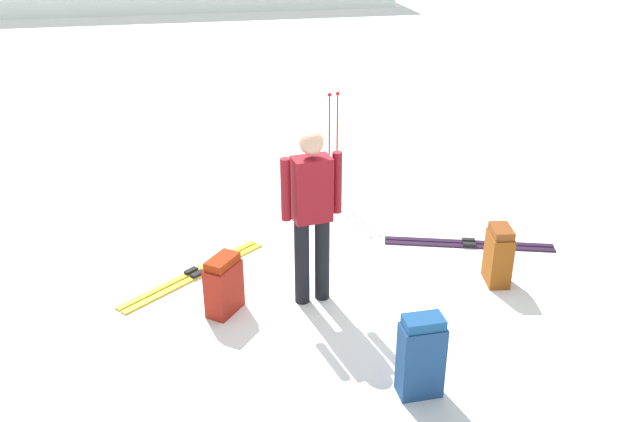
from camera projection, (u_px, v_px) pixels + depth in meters
name	position (u px, v px, depth m)	size (l,w,h in m)	color
ground_plane	(320.00, 273.00, 6.94)	(80.00, 80.00, 0.00)	white
skier_standing	(312.00, 209.00, 6.08)	(0.56, 0.29, 1.70)	black
ski_pair_near	(194.00, 274.00, 6.89)	(1.44, 1.31, 0.05)	gold
ski_pair_far	(469.00, 244.00, 7.48)	(1.84, 0.59, 0.05)	#25142C
backpack_large_dark	(498.00, 256.00, 6.66)	(0.24, 0.35, 0.61)	brown
backpack_bright	(421.00, 357.00, 5.14)	(0.35, 0.23, 0.70)	navy
backpack_small_spare	(224.00, 285.00, 6.19)	(0.37, 0.42, 0.57)	maroon
ski_poles_planted_near	(333.00, 142.00, 8.25)	(0.17, 0.10, 1.40)	maroon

